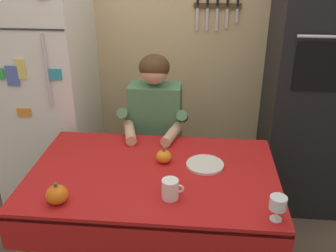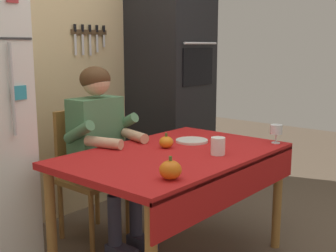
{
  "view_description": "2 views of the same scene",
  "coord_description": "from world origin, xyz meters",
  "px_view_note": "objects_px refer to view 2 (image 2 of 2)",
  "views": [
    {
      "loc": [
        0.26,
        -1.72,
        1.89
      ],
      "look_at": [
        0.08,
        0.19,
        0.99
      ],
      "focal_mm": 40.68,
      "sensor_mm": 36.0,
      "label": 1
    },
    {
      "loc": [
        -2.0,
        -1.54,
        1.39
      ],
      "look_at": [
        0.12,
        0.25,
        0.87
      ],
      "focal_mm": 46.37,
      "sensor_mm": 36.0,
      "label": 2
    }
  ],
  "objects_px": {
    "wall_oven": "(171,82)",
    "seated_person": "(103,141)",
    "wine_glass": "(276,130)",
    "pumpkin_medium": "(170,170)",
    "chair_behind_person": "(86,168)",
    "coffee_mug": "(218,146)",
    "pumpkin_large": "(166,142)",
    "dining_table": "(177,166)",
    "serving_tray": "(192,141)"
  },
  "relations": [
    {
      "from": "coffee_mug",
      "to": "dining_table",
      "type": "bearing_deg",
      "value": 118.93
    },
    {
      "from": "chair_behind_person",
      "to": "wine_glass",
      "type": "bearing_deg",
      "value": -58.63
    },
    {
      "from": "pumpkin_large",
      "to": "pumpkin_medium",
      "type": "relative_size",
      "value": 0.84
    },
    {
      "from": "wine_glass",
      "to": "pumpkin_large",
      "type": "bearing_deg",
      "value": 140.55
    },
    {
      "from": "wall_oven",
      "to": "wine_glass",
      "type": "relative_size",
      "value": 16.67
    },
    {
      "from": "coffee_mug",
      "to": "chair_behind_person",
      "type": "bearing_deg",
      "value": 100.51
    },
    {
      "from": "dining_table",
      "to": "coffee_mug",
      "type": "height_order",
      "value": "coffee_mug"
    },
    {
      "from": "dining_table",
      "to": "serving_tray",
      "type": "relative_size",
      "value": 6.44
    },
    {
      "from": "coffee_mug",
      "to": "pumpkin_large",
      "type": "relative_size",
      "value": 1.17
    },
    {
      "from": "wall_oven",
      "to": "chair_behind_person",
      "type": "relative_size",
      "value": 2.26
    },
    {
      "from": "chair_behind_person",
      "to": "seated_person",
      "type": "height_order",
      "value": "seated_person"
    },
    {
      "from": "chair_behind_person",
      "to": "seated_person",
      "type": "relative_size",
      "value": 0.75
    },
    {
      "from": "chair_behind_person",
      "to": "pumpkin_large",
      "type": "height_order",
      "value": "chair_behind_person"
    },
    {
      "from": "chair_behind_person",
      "to": "coffee_mug",
      "type": "relative_size",
      "value": 8.22
    },
    {
      "from": "dining_table",
      "to": "pumpkin_medium",
      "type": "height_order",
      "value": "pumpkin_medium"
    },
    {
      "from": "coffee_mug",
      "to": "wine_glass",
      "type": "distance_m",
      "value": 0.52
    },
    {
      "from": "wall_oven",
      "to": "pumpkin_large",
      "type": "xyz_separation_m",
      "value": [
        -1.0,
        -0.79,
        -0.27
      ]
    },
    {
      "from": "pumpkin_medium",
      "to": "wall_oven",
      "type": "bearing_deg",
      "value": 39.69
    },
    {
      "from": "wine_glass",
      "to": "pumpkin_medium",
      "type": "bearing_deg",
      "value": 178.2
    },
    {
      "from": "wine_glass",
      "to": "seated_person",
      "type": "bearing_deg",
      "value": 126.18
    },
    {
      "from": "seated_person",
      "to": "chair_behind_person",
      "type": "bearing_deg",
      "value": 90.0
    },
    {
      "from": "chair_behind_person",
      "to": "serving_tray",
      "type": "xyz_separation_m",
      "value": [
        0.36,
        -0.68,
        0.24
      ]
    },
    {
      "from": "seated_person",
      "to": "pumpkin_large",
      "type": "xyz_separation_m",
      "value": [
        0.12,
        -0.47,
        0.04
      ]
    },
    {
      "from": "wall_oven",
      "to": "serving_tray",
      "type": "bearing_deg",
      "value": -132.94
    },
    {
      "from": "wine_glass",
      "to": "wall_oven",
      "type": "bearing_deg",
      "value": 71.42
    },
    {
      "from": "wall_oven",
      "to": "coffee_mug",
      "type": "distance_m",
      "value": 1.49
    },
    {
      "from": "chair_behind_person",
      "to": "seated_person",
      "type": "xyz_separation_m",
      "value": [
        0.0,
        -0.19,
        0.23
      ]
    },
    {
      "from": "seated_person",
      "to": "pumpkin_large",
      "type": "bearing_deg",
      "value": -76.04
    },
    {
      "from": "wall_oven",
      "to": "chair_behind_person",
      "type": "height_order",
      "value": "wall_oven"
    },
    {
      "from": "wine_glass",
      "to": "dining_table",
      "type": "bearing_deg",
      "value": 151.29
    },
    {
      "from": "chair_behind_person",
      "to": "seated_person",
      "type": "distance_m",
      "value": 0.29
    },
    {
      "from": "dining_table",
      "to": "chair_behind_person",
      "type": "bearing_deg",
      "value": 94.84
    },
    {
      "from": "pumpkin_medium",
      "to": "seated_person",
      "type": "bearing_deg",
      "value": 68.11
    },
    {
      "from": "serving_tray",
      "to": "dining_table",
      "type": "bearing_deg",
      "value": -159.53
    },
    {
      "from": "wine_glass",
      "to": "pumpkin_medium",
      "type": "xyz_separation_m",
      "value": [
        -1.06,
        0.03,
        -0.04
      ]
    },
    {
      "from": "seated_person",
      "to": "coffee_mug",
      "type": "xyz_separation_m",
      "value": [
        0.19,
        -0.82,
        0.06
      ]
    },
    {
      "from": "wall_oven",
      "to": "chair_behind_person",
      "type": "xyz_separation_m",
      "value": [
        -1.12,
        -0.13,
        -0.54
      ]
    },
    {
      "from": "wall_oven",
      "to": "seated_person",
      "type": "relative_size",
      "value": 1.69
    },
    {
      "from": "chair_behind_person",
      "to": "serving_tray",
      "type": "height_order",
      "value": "chair_behind_person"
    },
    {
      "from": "wall_oven",
      "to": "seated_person",
      "type": "xyz_separation_m",
      "value": [
        -1.12,
        -0.32,
        -0.31
      ]
    },
    {
      "from": "dining_table",
      "to": "serving_tray",
      "type": "xyz_separation_m",
      "value": [
        0.29,
        0.11,
        0.09
      ]
    },
    {
      "from": "chair_behind_person",
      "to": "coffee_mug",
      "type": "bearing_deg",
      "value": -79.49
    },
    {
      "from": "wall_oven",
      "to": "serving_tray",
      "type": "distance_m",
      "value": 1.15
    },
    {
      "from": "wall_oven",
      "to": "dining_table",
      "type": "height_order",
      "value": "wall_oven"
    },
    {
      "from": "chair_behind_person",
      "to": "pumpkin_medium",
      "type": "relative_size",
      "value": 8.04
    },
    {
      "from": "dining_table",
      "to": "wine_glass",
      "type": "height_order",
      "value": "wine_glass"
    },
    {
      "from": "wine_glass",
      "to": "pumpkin_large",
      "type": "distance_m",
      "value": 0.75
    },
    {
      "from": "chair_behind_person",
      "to": "wine_glass",
      "type": "distance_m",
      "value": 1.37
    },
    {
      "from": "dining_table",
      "to": "chair_behind_person",
      "type": "relative_size",
      "value": 1.51
    },
    {
      "from": "chair_behind_person",
      "to": "wine_glass",
      "type": "xyz_separation_m",
      "value": [
        0.69,
        -1.13,
        0.32
      ]
    }
  ]
}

